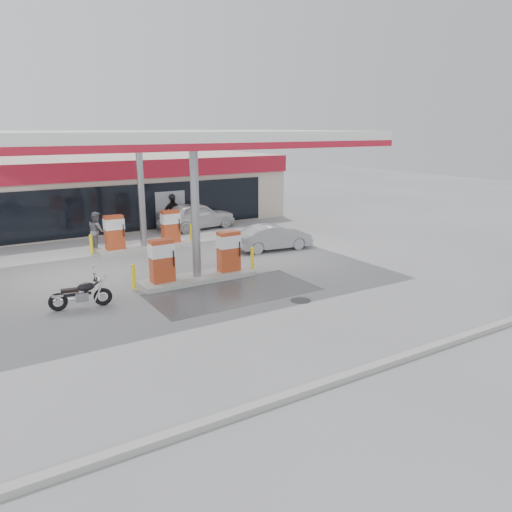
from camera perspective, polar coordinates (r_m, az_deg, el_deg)
The scene contains 13 objects.
ground at distance 17.77m, azimuth -3.97°, elevation -4.40°, with size 90.00×90.00×0.00m, color gray.
wet_patch at distance 17.99m, azimuth -2.56°, elevation -4.13°, with size 6.00×3.00×0.00m, color #4C4C4F.
drain_cover at distance 17.18m, azimuth 5.12°, elevation -5.08°, with size 0.70×0.70×0.01m, color #38383A.
kerb at distance 12.46m, azimuth 11.68°, elevation -12.91°, with size 28.00×0.25×0.15m, color gray.
store_building at distance 32.02m, azimuth -17.60°, elevation 7.14°, with size 22.00×8.22×4.00m.
canopy at distance 21.37m, azimuth -10.67°, elevation 12.99°, with size 16.00×10.02×5.51m.
pump_island_near at distance 19.28m, azimuth -6.79°, elevation -0.74°, with size 5.14×1.30×1.78m.
pump_island_far at distance 24.71m, azimuth -12.72°, elevation 2.39°, with size 5.14×1.30×1.78m.
parked_motorcycle at distance 17.26m, azimuth -19.31°, elevation -4.20°, with size 1.99×0.79×1.03m.
sedan_white at distance 29.20m, azimuth -6.80°, elevation 4.61°, with size 1.84×4.56×1.55m, color silver.
attendant at distance 25.07m, azimuth -17.72°, elevation 2.75°, with size 0.91×0.71×1.87m, color slate.
hatchback_silver at distance 24.04m, azimuth 2.03°, elevation 2.16°, with size 1.29×3.70×1.22m, color gray.
biker_walking at distance 29.23m, azimuth -9.47°, elevation 4.90°, with size 1.13×0.47×1.93m, color black.
Camera 1 is at (-7.78, -14.90, 5.75)m, focal length 35.00 mm.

